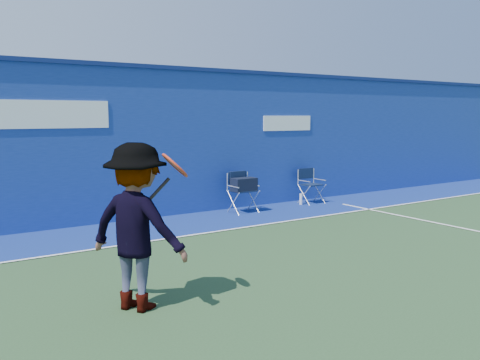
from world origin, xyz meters
TOP-DOWN VIEW (x-y plane):
  - ground at (0.00, 0.00)m, footprint 80.00×80.00m
  - stadium_wall at (-0.00, 5.20)m, footprint 24.00×0.50m
  - out_of_bounds_strip at (0.00, 4.10)m, footprint 24.00×1.80m
  - court_lines at (0.00, 0.60)m, footprint 24.00×12.00m
  - directors_chair_left at (1.99, 4.47)m, footprint 0.52×0.48m
  - directors_chair_right at (4.00, 4.56)m, footprint 0.49×0.44m
  - water_bottle at (3.65, 4.51)m, footprint 0.07×0.07m
  - tennis_player at (-1.99, 0.56)m, footprint 1.19×1.34m

SIDE VIEW (x-z plane):
  - ground at x=0.00m, z-range 0.00..0.00m
  - out_of_bounds_strip at x=0.00m, z-range 0.00..0.01m
  - court_lines at x=0.00m, z-range 0.01..0.01m
  - water_bottle at x=3.65m, z-range 0.00..0.27m
  - directors_chair_right at x=4.00m, z-range -0.15..0.67m
  - directors_chair_left at x=1.99m, z-range -0.07..0.81m
  - tennis_player at x=-1.99m, z-range 0.00..1.80m
  - stadium_wall at x=0.00m, z-range 0.01..3.09m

